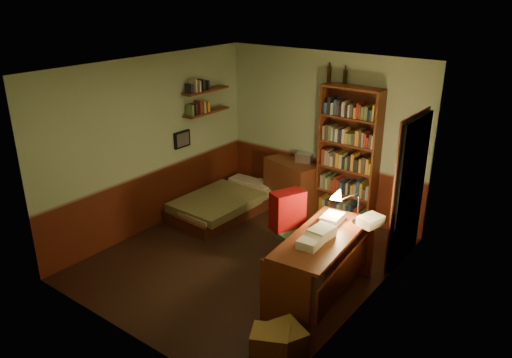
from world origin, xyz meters
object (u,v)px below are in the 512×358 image
Objects in this scene: desk at (321,267)px; bookshelf at (348,157)px; cardboard_box_a at (270,343)px; desk_lamp at (359,200)px; dresser at (292,185)px; mini_stereo at (304,157)px; cardboard_box_b at (287,339)px; office_chair at (296,236)px; bed at (225,197)px.

bookshelf is at bearing 104.48° from desk.
desk_lamp is at bearing 88.52° from cardboard_box_a.
desk_lamp is (1.83, -1.37, 0.70)m from dresser.
bookshelf reaches higher than mini_stereo.
cardboard_box_b is (0.09, 0.15, -0.01)m from cardboard_box_a.
dresser is at bearing 122.53° from cardboard_box_b.
mini_stereo is 3.70m from cardboard_box_a.
desk is 1.69× the size of office_chair.
cardboard_box_b is at bearing -37.35° from office_chair.
dresser reaches higher than cardboard_box_a.
mini_stereo reaches higher than office_chair.
dresser is 0.52m from mini_stereo.
mini_stereo is 2.60m from desk.
bed is 1.97× the size of office_chair.
bed is 4.64× the size of cardboard_box_b.
dresser is at bearing 123.39° from desk_lamp.
bed is at bearing -153.55° from bookshelf.
desk_lamp reaches higher than bed.
mini_stereo is 0.44× the size of desk_lamp.
bookshelf reaches higher than cardboard_box_b.
office_chair is (1.84, -0.73, 0.19)m from bed.
bookshelf is 1.71m from desk_lamp.
bed is 1.13m from dresser.
desk_lamp is 1.03m from office_chair.
cardboard_box_a is (2.58, -2.31, -0.12)m from bed.
desk reaches higher than cardboard_box_a.
office_chair is (-0.62, 0.40, 0.04)m from desk.
bed is 1.93× the size of dresser.
dresser reaches higher than desk.
bed is 2.81m from desk_lamp.
desk is (1.53, -2.05, -0.48)m from mini_stereo.
bed is at bearing 141.07° from cardboard_box_b.
desk_lamp reaches higher than desk.
dresser is at bearing 125.49° from desk.
dresser reaches higher than bed.
dresser is 3.59m from cardboard_box_a.
bed is 2.71m from desk.
office_chair is 1.77m from cardboard_box_a.
bookshelf reaches higher than desk_lamp.
mini_stereo is 0.12× the size of bookshelf.
desk_lamp is at bearing 68.49° from desk.
mini_stereo is 2.27m from desk_lamp.
desk_lamp reaches higher than dresser.
desk is at bearing 101.60° from cardboard_box_b.
bookshelf is 2.24m from desk.
dresser is 1.15m from bookshelf.
bed is 3.46m from cardboard_box_a.
mini_stereo reaches higher than desk.
desk_lamp reaches higher than cardboard_box_a.
desk_lamp is (0.89, -1.45, 0.04)m from bookshelf.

